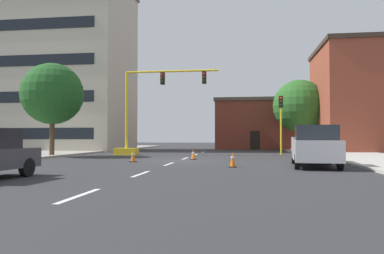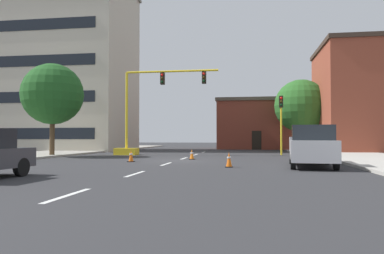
{
  "view_description": "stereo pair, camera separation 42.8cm",
  "coord_description": "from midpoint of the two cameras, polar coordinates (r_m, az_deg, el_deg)",
  "views": [
    {
      "loc": [
        4.0,
        -22.75,
        1.43
      ],
      "look_at": [
        -0.26,
        7.79,
        2.28
      ],
      "focal_mm": 35.18,
      "sensor_mm": 36.0,
      "label": 1
    },
    {
      "loc": [
        4.42,
        -22.69,
        1.43
      ],
      "look_at": [
        -0.26,
        7.79,
        2.28
      ],
      "focal_mm": 35.18,
      "sensor_mm": 36.0,
      "label": 2
    }
  ],
  "objects": [
    {
      "name": "lane_stripe_seg_4",
      "position": [
        31.04,
        0.93,
        -4.21
      ],
      "size": [
        0.16,
        2.4,
        0.01
      ],
      "primitive_type": "cube",
      "color": "silver",
      "rests_on": "ground_plane"
    },
    {
      "name": "building_brick_center",
      "position": [
        48.86,
        9.92,
        0.41
      ],
      "size": [
        9.69,
        8.81,
        6.2
      ],
      "color": "brown",
      "rests_on": "ground_plane"
    },
    {
      "name": "traffic_cone_roadside_c",
      "position": [
        22.17,
        -8.68,
        -4.34
      ],
      "size": [
        0.36,
        0.36,
        0.72
      ],
      "color": "black",
      "rests_on": "ground_plane"
    },
    {
      "name": "lane_stripe_seg_1",
      "position": [
        14.9,
        -7.78,
        -7.05
      ],
      "size": [
        0.16,
        2.4,
        0.01
      ],
      "primitive_type": "cube",
      "color": "silver",
      "rests_on": "ground_plane"
    },
    {
      "name": "ground_plane",
      "position": [
        23.15,
        -1.77,
        -5.12
      ],
      "size": [
        160.0,
        160.0,
        0.0
      ],
      "primitive_type": "plane",
      "color": "#2D2D30"
    },
    {
      "name": "traffic_cone_roadside_a",
      "position": [
        18.09,
        6.31,
        -4.95
      ],
      "size": [
        0.36,
        0.36,
        0.74
      ],
      "color": "black",
      "rests_on": "ground_plane"
    },
    {
      "name": "lane_stripe_seg_3",
      "position": [
        25.61,
        -0.74,
        -4.77
      ],
      "size": [
        0.16,
        2.4,
        0.01
      ],
      "primitive_type": "cube",
      "color": "silver",
      "rests_on": "ground_plane"
    },
    {
      "name": "pickup_truck_silver",
      "position": [
        19.19,
        18.26,
        -2.86
      ],
      "size": [
        2.47,
        5.55,
        1.99
      ],
      "color": "#BCBCC1",
      "rests_on": "ground_plane"
    },
    {
      "name": "traffic_signal_gantry",
      "position": [
        30.8,
        -7.66,
        -0.13
      ],
      "size": [
        8.41,
        1.2,
        6.83
      ],
      "color": "yellow",
      "rests_on": "ground_plane"
    },
    {
      "name": "tree_left_near",
      "position": [
        29.8,
        -20.0,
        4.69
      ],
      "size": [
        4.53,
        4.53,
        6.91
      ],
      "color": "#4C3823",
      "rests_on": "ground_plane"
    },
    {
      "name": "lane_stripe_seg_5",
      "position": [
        36.49,
        2.11,
        -3.82
      ],
      "size": [
        0.16,
        2.4,
        0.01
      ],
      "primitive_type": "cube",
      "color": "silver",
      "rests_on": "ground_plane"
    },
    {
      "name": "building_tall_left",
      "position": [
        45.1,
        -18.92,
        8.4
      ],
      "size": [
        15.46,
        10.56,
        18.34
      ],
      "color": "beige",
      "rests_on": "ground_plane"
    },
    {
      "name": "lane_stripe_seg_0",
      "position": [
        9.79,
        -17.11,
        -9.87
      ],
      "size": [
        0.16,
        2.4,
        0.01
      ],
      "primitive_type": "cube",
      "color": "silver",
      "rests_on": "ground_plane"
    },
    {
      "name": "tree_right_far",
      "position": [
        41.4,
        16.5,
        3.08
      ],
      "size": [
        5.56,
        5.56,
        7.54
      ],
      "color": "#4C3823",
      "rests_on": "ground_plane"
    },
    {
      "name": "lane_stripe_seg_2",
      "position": [
        20.21,
        -3.32,
        -5.62
      ],
      "size": [
        0.16,
        2.4,
        0.01
      ],
      "primitive_type": "cube",
      "color": "silver",
      "rests_on": "ground_plane"
    },
    {
      "name": "traffic_cone_roadside_b",
      "position": [
        24.36,
        0.48,
        -4.18
      ],
      "size": [
        0.36,
        0.36,
        0.66
      ],
      "color": "black",
      "rests_on": "ground_plane"
    },
    {
      "name": "traffic_light_pole_right",
      "position": [
        31.35,
        13.74,
        2.3
      ],
      "size": [
        0.32,
        0.47,
        4.8
      ],
      "color": "yellow",
      "rests_on": "ground_plane"
    },
    {
      "name": "sidewalk_left",
      "position": [
        34.9,
        -19.55,
        -3.72
      ],
      "size": [
        6.0,
        56.0,
        0.14
      ],
      "primitive_type": "cube",
      "color": "#9E998E",
      "rests_on": "ground_plane"
    },
    {
      "name": "sidewalk_right",
      "position": [
        31.8,
        23.52,
        -3.9
      ],
      "size": [
        6.0,
        56.0,
        0.14
      ],
      "primitive_type": "cube",
      "color": "#B2ADA3",
      "rests_on": "ground_plane"
    }
  ]
}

